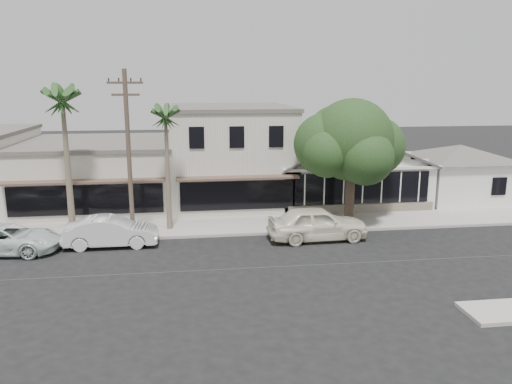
{
  "coord_description": "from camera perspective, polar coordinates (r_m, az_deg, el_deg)",
  "views": [
    {
      "loc": [
        -5.85,
        -21.37,
        8.32
      ],
      "look_at": [
        -2.17,
        6.0,
        2.23
      ],
      "focal_mm": 35.0,
      "sensor_mm": 36.0,
      "label": 1
    }
  ],
  "objects": [
    {
      "name": "shade_tree",
      "position": [
        29.66,
        10.66,
        5.61
      ],
      "size": [
        6.72,
        6.08,
        7.46
      ],
      "rotation": [
        0.0,
        0.0,
        -0.04
      ],
      "color": "#4C3C2E",
      "rests_on": "ground"
    },
    {
      "name": "side_cottage",
      "position": [
        38.6,
        22.07,
        1.33
      ],
      "size": [
        6.0,
        6.0,
        3.0
      ],
      "primitive_type": "cube",
      "color": "silver",
      "rests_on": "ground"
    },
    {
      "name": "sidewalk_north",
      "position": [
        29.38,
        -11.58,
        -4.13
      ],
      "size": [
        90.0,
        3.5,
        0.15
      ],
      "primitive_type": "cube",
      "color": "#9E9991",
      "rests_on": "ground"
    },
    {
      "name": "car_0",
      "position": [
        27.04,
        7.03,
        -3.57
      ],
      "size": [
        5.42,
        2.37,
        1.82
      ],
      "primitive_type": "imported",
      "rotation": [
        0.0,
        0.0,
        1.61
      ],
      "color": "silver",
      "rests_on": "ground"
    },
    {
      "name": "car_2",
      "position": [
        27.76,
        -26.63,
        -4.81
      ],
      "size": [
        5.41,
        2.89,
        1.45
      ],
      "primitive_type": "imported",
      "rotation": [
        0.0,
        0.0,
        1.47
      ],
      "color": "silver",
      "rests_on": "ground"
    },
    {
      "name": "corner_shop",
      "position": [
        35.99,
        10.0,
        3.12
      ],
      "size": [
        10.4,
        8.6,
        5.1
      ],
      "color": "silver",
      "rests_on": "ground"
    },
    {
      "name": "row_building_midnear",
      "position": [
        35.95,
        -17.4,
        1.89
      ],
      "size": [
        10.0,
        10.0,
        4.2
      ],
      "primitive_type": "cube",
      "color": "beige",
      "rests_on": "ground"
    },
    {
      "name": "palm_east",
      "position": [
        27.89,
        -10.31,
        8.37
      ],
      "size": [
        2.32,
        2.32,
        7.48
      ],
      "color": "#726651",
      "rests_on": "ground"
    },
    {
      "name": "ground",
      "position": [
        23.67,
        7.23,
        -8.26
      ],
      "size": [
        140.0,
        140.0,
        0.0
      ],
      "primitive_type": "plane",
      "color": "black",
      "rests_on": "ground"
    },
    {
      "name": "palm_mid",
      "position": [
        28.69,
        -21.27,
        9.8
      ],
      "size": [
        3.09,
        3.09,
        8.66
      ],
      "color": "#726651",
      "rests_on": "ground"
    },
    {
      "name": "car_1",
      "position": [
        26.87,
        -16.24,
        -4.37
      ],
      "size": [
        4.77,
        1.69,
        1.57
      ],
      "primitive_type": "imported",
      "rotation": [
        0.0,
        0.0,
        1.58
      ],
      "color": "silver",
      "rests_on": "ground"
    },
    {
      "name": "utility_pole",
      "position": [
        26.99,
        -14.35,
        4.52
      ],
      "size": [
        1.8,
        0.24,
        9.0
      ],
      "color": "brown",
      "rests_on": "ground"
    },
    {
      "name": "row_building_near",
      "position": [
        35.35,
        -2.97,
        4.17
      ],
      "size": [
        8.0,
        10.0,
        6.5
      ],
      "primitive_type": "cube",
      "color": "silver",
      "rests_on": "ground"
    }
  ]
}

